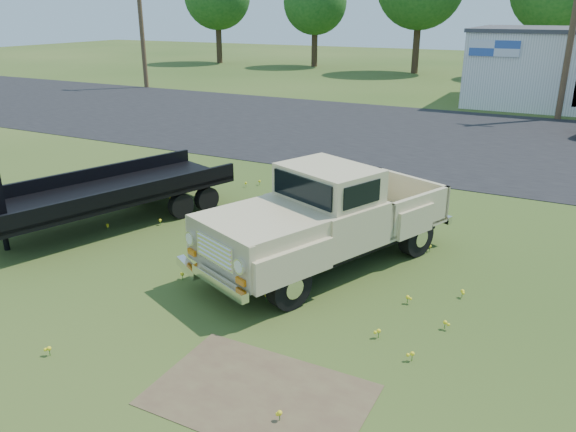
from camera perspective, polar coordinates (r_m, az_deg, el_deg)
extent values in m
plane|color=#2A4616|center=(11.12, -1.84, -7.01)|extent=(140.00, 140.00, 0.00)
cube|color=black|center=(24.64, 15.51, 7.61)|extent=(90.00, 14.00, 0.02)
cube|color=brown|center=(8.29, -2.90, -17.70)|extent=(3.00, 2.00, 0.01)
cube|color=brown|center=(14.82, -2.03, 0.15)|extent=(2.20, 1.60, 0.01)
cube|color=silver|center=(31.92, 20.23, 15.69)|extent=(2.50, 0.08, 0.80)
cylinder|color=#4D3B23|center=(40.72, -14.73, 18.83)|extent=(0.30, 0.30, 9.00)
cylinder|color=#4D3B23|center=(30.63, 27.01, 17.09)|extent=(0.30, 0.30, 9.00)
cylinder|color=#3C2A1B|center=(58.77, -7.02, 16.93)|extent=(0.56, 0.56, 3.60)
cylinder|color=#3C2A1B|center=(54.73, 2.70, 16.62)|extent=(0.56, 0.56, 3.24)
sphere|color=#154C18|center=(54.63, 2.78, 20.89)|extent=(5.76, 5.76, 5.76)
cylinder|color=#3C2A1B|center=(49.90, 12.87, 16.22)|extent=(0.56, 0.56, 3.96)
cylinder|color=#3C2A1B|center=(49.30, 24.82, 14.78)|extent=(0.56, 0.56, 3.78)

